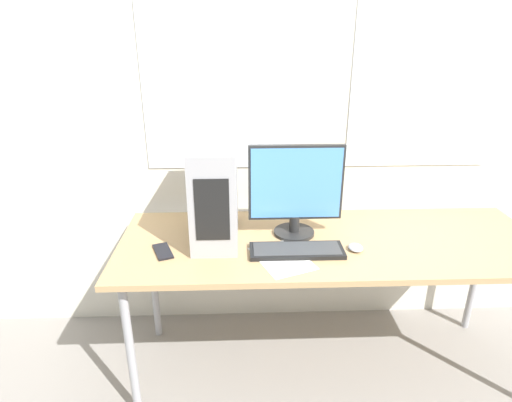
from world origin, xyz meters
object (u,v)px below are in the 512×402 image
(pc_tower, at_px, (215,192))
(mouse, at_px, (356,248))
(monitor_main, at_px, (296,190))
(keyboard, at_px, (297,250))
(cell_phone, at_px, (163,251))

(pc_tower, xyz_separation_m, mouse, (0.65, -0.16, -0.22))
(monitor_main, xyz_separation_m, keyboard, (-0.01, -0.19, -0.23))
(keyboard, xyz_separation_m, cell_phone, (-0.61, 0.03, -0.01))
(pc_tower, height_order, monitor_main, pc_tower)
(monitor_main, relative_size, cell_phone, 2.73)
(keyboard, relative_size, cell_phone, 2.58)
(pc_tower, relative_size, mouse, 5.74)
(pc_tower, bearing_deg, monitor_main, 3.17)
(keyboard, bearing_deg, mouse, 3.09)
(mouse, distance_m, cell_phone, 0.89)
(keyboard, height_order, mouse, mouse)
(pc_tower, height_order, mouse, pc_tower)
(keyboard, distance_m, mouse, 0.28)
(keyboard, bearing_deg, cell_phone, 177.57)
(monitor_main, bearing_deg, keyboard, -93.21)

